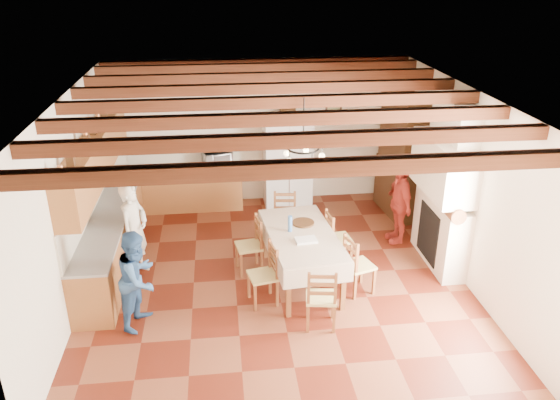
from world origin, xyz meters
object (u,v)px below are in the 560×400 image
object	(u,v)px
dining_table	(302,238)
person_woman_red	(399,203)
refrigerator	(287,161)
chair_right_far	(338,238)
chair_right_near	(359,264)
chair_end_near	(321,296)
person_woman_blue	(139,279)
chair_left_near	(263,275)
chair_left_far	(249,245)
microwave	(217,159)
chair_end_far	(285,220)
hutch	(402,156)
person_man	(135,230)

from	to	relation	value
dining_table	person_woman_red	distance (m)	2.29
refrigerator	chair_right_far	distance (m)	2.65
chair_right_near	chair_right_far	bearing A→B (deg)	-9.61
chair_end_near	person_woman_blue	bearing A→B (deg)	0.70
dining_table	person_woman_blue	xyz separation A→B (m)	(-2.40, -0.82, -0.06)
chair_right_far	chair_left_near	bearing A→B (deg)	119.36
chair_left_near	chair_left_far	xyz separation A→B (m)	(-0.15, 0.94, 0.00)
chair_right_far	chair_end_near	world-z (taller)	same
chair_left_far	chair_right_far	bearing A→B (deg)	84.20
chair_right_far	microwave	size ratio (longest dim) A/B	1.74
dining_table	chair_left_far	bearing A→B (deg)	152.37
refrigerator	dining_table	world-z (taller)	refrigerator
chair_end_near	person_woman_red	bearing A→B (deg)	-119.26
microwave	chair_end_far	bearing A→B (deg)	-75.24
chair_right_near	chair_end_far	xyz separation A→B (m)	(-0.95, 1.68, 0.00)
chair_right_far	microwave	bearing A→B (deg)	29.94
person_woman_red	person_woman_blue	bearing A→B (deg)	-69.15
refrigerator	chair_end_far	distance (m)	1.84
hutch	chair_right_far	bearing A→B (deg)	-136.72
chair_end_near	person_woman_blue	world-z (taller)	person_woman_blue
person_woman_red	microwave	world-z (taller)	person_woman_red
microwave	person_woman_blue	bearing A→B (deg)	-124.26
chair_end_far	chair_left_far	bearing A→B (deg)	-121.80
dining_table	chair_right_far	size ratio (longest dim) A/B	2.16
chair_right_far	person_woman_red	size ratio (longest dim) A/B	0.64
hutch	chair_left_far	bearing A→B (deg)	-153.57
dining_table	chair_end_near	bearing A→B (deg)	-85.02
dining_table	person_man	bearing A→B (deg)	167.89
chair_right_far	person_woman_blue	distance (m)	3.39
hutch	chair_left_near	world-z (taller)	hutch
refrigerator	dining_table	distance (m)	3.07
chair_left_far	person_woman_red	bearing A→B (deg)	96.48
chair_right_near	hutch	bearing A→B (deg)	-46.73
dining_table	chair_end_near	size ratio (longest dim) A/B	2.16
chair_end_far	person_woman_blue	xyz separation A→B (m)	(-2.30, -2.11, 0.24)
chair_end_near	person_man	distance (m)	3.25
dining_table	hutch	bearing A→B (deg)	45.40
person_woman_blue	dining_table	bearing A→B (deg)	-50.27
chair_right_far	chair_left_far	bearing A→B (deg)	85.91
chair_end_far	microwave	size ratio (longest dim) A/B	1.74
chair_left_far	chair_end_far	xyz separation A→B (m)	(0.70, 0.87, 0.00)
dining_table	microwave	world-z (taller)	microwave
chair_left_near	chair_end_near	size ratio (longest dim) A/B	1.00
person_woman_blue	microwave	distance (m)	4.09
chair_left_near	person_woman_blue	distance (m)	1.79
hutch	person_man	bearing A→B (deg)	-165.31
refrigerator	chair_right_near	distance (m)	3.53
chair_left_near	chair_right_far	world-z (taller)	same
dining_table	chair_end_near	xyz separation A→B (m)	(0.10, -1.17, -0.30)
microwave	refrigerator	bearing A→B (deg)	-19.81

